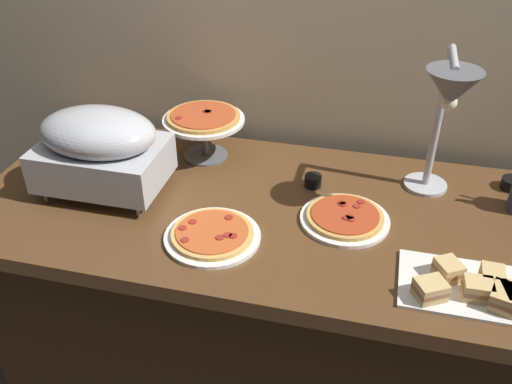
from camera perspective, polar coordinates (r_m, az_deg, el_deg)
The scene contains 11 objects.
ground_plane at distance 2.26m, azimuth 1.41°, elevation -17.57°, with size 8.00×8.00×0.00m, color #4C443D.
back_wall at distance 2.00m, azimuth 5.22°, elevation 17.07°, with size 4.40×0.04×2.40m, color #C6B593.
buffet_table at distance 1.98m, azimuth 1.56°, elevation -10.53°, with size 1.90×0.84×0.76m.
chafing_dish at distance 1.81m, azimuth -15.67°, elevation 4.41°, with size 0.39×0.27×0.28m.
heat_lamp at distance 1.62m, azimuth 19.07°, elevation 8.83°, with size 0.15×0.33×0.48m.
pizza_plate_front at distance 1.69m, azimuth 9.10°, elevation -2.63°, with size 0.27×0.27×0.03m.
pizza_plate_center at distance 1.61m, azimuth -4.49°, elevation -4.41°, with size 0.28×0.28×0.03m.
pizza_plate_raised_stand at distance 1.96m, azimuth -5.37°, elevation 7.13°, with size 0.29×0.29×0.17m.
sandwich_platter at distance 1.53m, azimuth 21.64°, elevation -9.14°, with size 0.36×0.22×0.06m.
sauce_cup_near at distance 2.00m, azimuth 24.77°, elevation 0.81°, with size 0.07×0.07×0.04m.
sauce_cup_far at distance 1.84m, azimuth 5.86°, elevation 1.18°, with size 0.06×0.06×0.04m.
Camera 1 is at (0.29, -1.39, 1.76)m, focal length 39.04 mm.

